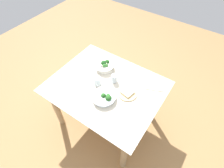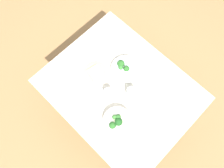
% 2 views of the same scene
% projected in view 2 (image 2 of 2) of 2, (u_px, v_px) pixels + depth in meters
% --- Properties ---
extents(ground_plane, '(6.00, 6.00, 0.00)m').
position_uv_depth(ground_plane, '(118.00, 110.00, 2.56)').
color(ground_plane, '#9E7547').
extents(dining_table, '(1.18, 0.95, 0.71)m').
position_uv_depth(dining_table, '(120.00, 93.00, 2.01)').
color(dining_table, beige).
rests_on(dining_table, ground_plane).
extents(broccoli_bowl_far, '(0.22, 0.22, 0.11)m').
position_uv_depth(broccoli_bowl_far, '(117.00, 121.00, 1.77)').
color(broccoli_bowl_far, silver).
rests_on(broccoli_bowl_far, dining_table).
extents(broccoli_bowl_near, '(0.24, 0.24, 0.09)m').
position_uv_depth(broccoli_bowl_near, '(125.00, 69.00, 1.93)').
color(broccoli_bowl_near, white).
rests_on(broccoli_bowl_near, dining_table).
extents(bread_side_plate, '(0.20, 0.20, 0.03)m').
position_uv_depth(bread_side_plate, '(96.00, 73.00, 1.94)').
color(bread_side_plate, '#D6B27A').
rests_on(bread_side_plate, dining_table).
extents(water_glass_center, '(0.07, 0.07, 0.10)m').
position_uv_depth(water_glass_center, '(131.00, 93.00, 1.84)').
color(water_glass_center, silver).
rests_on(water_glass_center, dining_table).
extents(water_glass_side, '(0.07, 0.07, 0.09)m').
position_uv_depth(water_glass_side, '(108.00, 93.00, 1.84)').
color(water_glass_side, silver).
rests_on(water_glass_side, dining_table).
extents(fork_by_far_bowl, '(0.05, 0.09, 0.00)m').
position_uv_depth(fork_by_far_bowl, '(156.00, 70.00, 1.95)').
color(fork_by_far_bowl, '#B7B7BC').
rests_on(fork_by_far_bowl, dining_table).
extents(fork_by_near_bowl, '(0.08, 0.06, 0.00)m').
position_uv_depth(fork_by_near_bowl, '(127.00, 43.00, 2.04)').
color(fork_by_near_bowl, '#B7B7BC').
rests_on(fork_by_near_bowl, dining_table).
extents(table_knife_left, '(0.01, 0.18, 0.00)m').
position_uv_depth(table_knife_left, '(148.00, 89.00, 1.90)').
color(table_knife_left, '#B7B7BC').
rests_on(table_knife_left, dining_table).
extents(napkin_folded_upper, '(0.24, 0.22, 0.01)m').
position_uv_depth(napkin_folded_upper, '(57.00, 80.00, 1.92)').
color(napkin_folded_upper, '#B1A997').
rests_on(napkin_folded_upper, dining_table).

